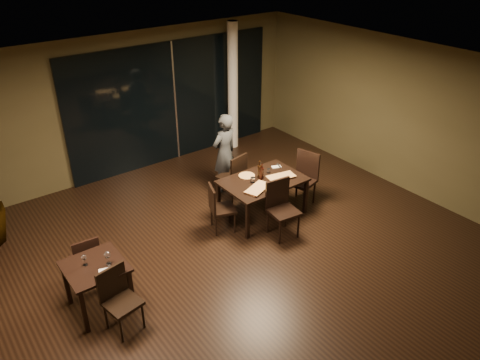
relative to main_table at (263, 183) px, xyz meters
name	(u,v)px	position (x,y,z in m)	size (l,w,h in m)	color
ground	(246,255)	(-1.00, -0.80, -0.68)	(8.00, 8.00, 0.00)	black
wall_back	(131,104)	(-1.00, 3.25, 0.82)	(8.00, 0.10, 3.00)	#453F25
wall_right	(409,118)	(3.05, -0.80, 0.82)	(0.10, 8.00, 3.00)	#453F25
ceiling	(247,78)	(-1.00, -0.80, 2.34)	(8.00, 8.00, 0.04)	silver
window_panel	(174,102)	(0.00, 3.16, 0.67)	(5.00, 0.06, 2.70)	black
column	(233,87)	(1.40, 2.85, 0.82)	(0.24, 0.24, 3.00)	white
main_table	(263,183)	(0.00, 0.00, 0.00)	(1.50, 1.00, 0.75)	black
side_table	(96,273)	(-3.40, -0.50, -0.05)	(0.80, 0.80, 0.75)	black
chair_main_far	(234,175)	(-0.08, 0.77, -0.13)	(0.54, 0.54, 0.98)	black
chair_main_near	(281,205)	(-0.12, -0.65, -0.10)	(0.53, 0.53, 1.02)	black
chair_main_left	(218,206)	(-0.95, 0.07, -0.17)	(0.53, 0.53, 0.90)	black
chair_main_right	(304,176)	(0.93, -0.12, -0.09)	(0.60, 0.60, 1.06)	black
chair_side_far	(87,258)	(-3.33, 0.10, -0.20)	(0.42, 0.42, 0.85)	black
chair_side_near	(118,296)	(-3.31, -1.01, -0.15)	(0.50, 0.50, 0.93)	black
diner	(225,153)	(0.00, 1.21, 0.15)	(0.56, 0.37, 1.65)	#2E3133
pizza_board_left	(258,189)	(-0.30, -0.22, 0.08)	(0.52, 0.26, 0.01)	#462A16
pizza_board_right	(281,177)	(0.31, -0.14, 0.08)	(0.52, 0.26, 0.01)	#432315
oblong_pizza_left	(258,188)	(-0.30, -0.22, 0.10)	(0.50, 0.24, 0.02)	maroon
oblong_pizza_right	(281,177)	(0.31, -0.14, 0.10)	(0.50, 0.23, 0.02)	maroon
round_pizza	(247,176)	(-0.15, 0.29, 0.08)	(0.29, 0.29, 0.01)	#B21E13
bottle_a	(261,174)	(-0.04, 0.02, 0.21)	(0.06, 0.06, 0.27)	black
bottle_b	(262,171)	(0.02, 0.05, 0.22)	(0.06, 0.06, 0.29)	black
bottle_c	(260,169)	(0.00, 0.10, 0.24)	(0.07, 0.07, 0.34)	black
tumbler_left	(253,180)	(-0.21, 0.04, 0.12)	(0.08, 0.08, 0.10)	white
tumbler_right	(269,171)	(0.26, 0.15, 0.12)	(0.07, 0.07, 0.08)	white
napkin_near	(288,174)	(0.51, -0.11, 0.08)	(0.18, 0.10, 0.01)	silver
napkin_far	(276,167)	(0.53, 0.23, 0.08)	(0.18, 0.10, 0.01)	silver
wine_glass_a	(85,260)	(-3.49, -0.42, 0.16)	(0.07, 0.07, 0.16)	white
wine_glass_b	(108,258)	(-3.23, -0.59, 0.17)	(0.09, 0.09, 0.19)	white
side_napkin	(105,271)	(-3.33, -0.71, 0.08)	(0.18, 0.11, 0.01)	white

